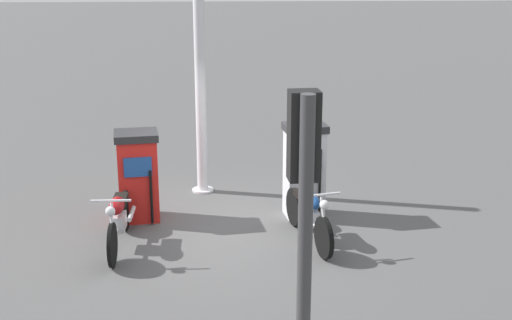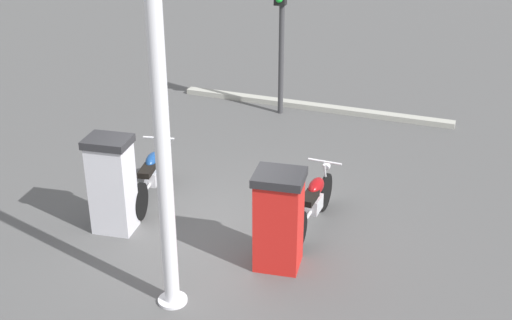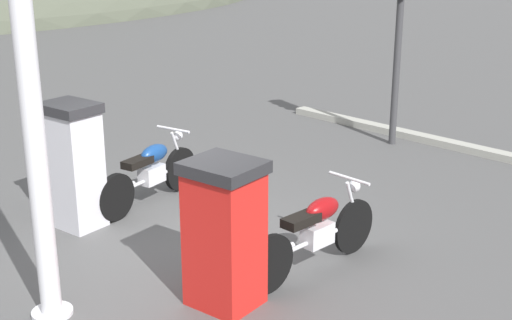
{
  "view_description": "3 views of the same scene",
  "coord_description": "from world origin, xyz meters",
  "px_view_note": "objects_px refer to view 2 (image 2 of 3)",
  "views": [
    {
      "loc": [
        10.24,
        -0.04,
        4.19
      ],
      "look_at": [
        0.4,
        0.52,
        1.27
      ],
      "focal_mm": 47.84,
      "sensor_mm": 36.0,
      "label": 1
    },
    {
      "loc": [
        -8.33,
        -4.08,
        5.61
      ],
      "look_at": [
        1.2,
        -0.35,
        0.75
      ],
      "focal_mm": 47.0,
      "sensor_mm": 36.0,
      "label": 2
    },
    {
      "loc": [
        -4.76,
        -6.06,
        3.59
      ],
      "look_at": [
        0.96,
        -0.31,
        0.92
      ],
      "focal_mm": 49.59,
      "sensor_mm": 36.0,
      "label": 3
    }
  ],
  "objects_px": {
    "motorcycle_far_pump": "(152,175)",
    "roadside_traffic_light": "(281,17)",
    "fuel_pump_near": "(279,219)",
    "motorcycle_near_pump": "(314,201)",
    "canopy_support_pole": "(164,168)",
    "fuel_pump_far": "(112,184)"
  },
  "relations": [
    {
      "from": "motorcycle_near_pump",
      "to": "roadside_traffic_light",
      "type": "distance_m",
      "value": 5.31
    },
    {
      "from": "motorcycle_far_pump",
      "to": "roadside_traffic_light",
      "type": "xyz_separation_m",
      "value": [
        4.59,
        -0.69,
        1.77
      ]
    },
    {
      "from": "motorcycle_far_pump",
      "to": "fuel_pump_near",
      "type": "bearing_deg",
      "value": -112.29
    },
    {
      "from": "fuel_pump_far",
      "to": "roadside_traffic_light",
      "type": "xyz_separation_m",
      "value": [
        5.7,
        -0.75,
        1.42
      ]
    },
    {
      "from": "fuel_pump_far",
      "to": "motorcycle_near_pump",
      "type": "bearing_deg",
      "value": -68.01
    },
    {
      "from": "motorcycle_near_pump",
      "to": "canopy_support_pole",
      "type": "relative_size",
      "value": 0.48
    },
    {
      "from": "motorcycle_far_pump",
      "to": "roadside_traffic_light",
      "type": "bearing_deg",
      "value": -8.59
    },
    {
      "from": "canopy_support_pole",
      "to": "motorcycle_far_pump",
      "type": "bearing_deg",
      "value": 34.2
    },
    {
      "from": "fuel_pump_near",
      "to": "roadside_traffic_light",
      "type": "bearing_deg",
      "value": 19.39
    },
    {
      "from": "fuel_pump_near",
      "to": "roadside_traffic_light",
      "type": "relative_size",
      "value": 0.46
    },
    {
      "from": "canopy_support_pole",
      "to": "fuel_pump_near",
      "type": "bearing_deg",
      "value": -37.23
    },
    {
      "from": "motorcycle_far_pump",
      "to": "canopy_support_pole",
      "type": "xyz_separation_m",
      "value": [
        -2.46,
        -1.67,
        1.56
      ]
    },
    {
      "from": "fuel_pump_near",
      "to": "motorcycle_near_pump",
      "type": "relative_size",
      "value": 0.74
    },
    {
      "from": "motorcycle_far_pump",
      "to": "roadside_traffic_light",
      "type": "distance_m",
      "value": 4.97
    },
    {
      "from": "fuel_pump_near",
      "to": "fuel_pump_far",
      "type": "height_order",
      "value": "fuel_pump_far"
    },
    {
      "from": "roadside_traffic_light",
      "to": "canopy_support_pole",
      "type": "height_order",
      "value": "canopy_support_pole"
    },
    {
      "from": "fuel_pump_near",
      "to": "canopy_support_pole",
      "type": "relative_size",
      "value": 0.36
    },
    {
      "from": "fuel_pump_near",
      "to": "motorcycle_near_pump",
      "type": "height_order",
      "value": "fuel_pump_near"
    },
    {
      "from": "fuel_pump_near",
      "to": "motorcycle_far_pump",
      "type": "height_order",
      "value": "fuel_pump_near"
    },
    {
      "from": "fuel_pump_far",
      "to": "motorcycle_far_pump",
      "type": "height_order",
      "value": "fuel_pump_far"
    },
    {
      "from": "fuel_pump_near",
      "to": "canopy_support_pole",
      "type": "xyz_separation_m",
      "value": [
        -1.35,
        1.03,
        1.25
      ]
    },
    {
      "from": "fuel_pump_near",
      "to": "canopy_support_pole",
      "type": "height_order",
      "value": "canopy_support_pole"
    }
  ]
}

